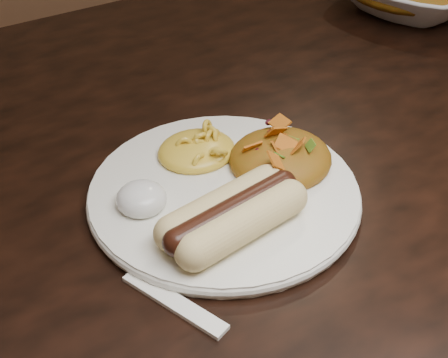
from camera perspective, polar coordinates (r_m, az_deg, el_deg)
table at (r=0.73m, az=3.19°, el=-2.72°), size 1.60×0.90×0.75m
plate at (r=0.59m, az=0.00°, el=-1.27°), size 0.29×0.29×0.01m
hotdog at (r=0.54m, az=0.83°, el=-3.20°), size 0.12×0.08×0.03m
mac_and_cheese at (r=0.63m, az=-2.54°, el=3.46°), size 0.08×0.08×0.03m
sour_cream at (r=0.57m, az=-7.60°, el=-1.32°), size 0.06×0.06×0.03m
taco_salad at (r=0.61m, az=5.25°, el=2.70°), size 0.10×0.10×0.05m
fork at (r=0.50m, az=-4.59°, el=-11.15°), size 0.07×0.15×0.00m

